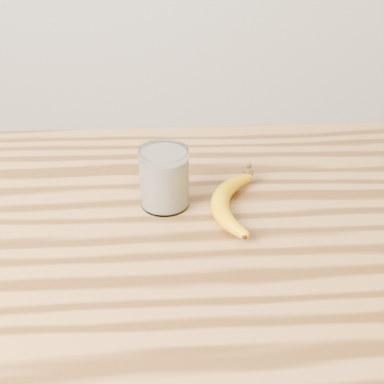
{
  "coord_description": "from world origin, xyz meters",
  "views": [
    {
      "loc": [
        -0.03,
        -0.68,
        1.41
      ],
      "look_at": [
        0.01,
        0.08,
        0.93
      ],
      "focal_mm": 50.0,
      "sensor_mm": 36.0,
      "label": 1
    }
  ],
  "objects": [
    {
      "name": "banana",
      "position": [
        0.06,
        0.07,
        0.92
      ],
      "size": [
        0.14,
        0.27,
        0.03
      ],
      "primitive_type": null,
      "rotation": [
        0.0,
        0.0,
        -0.18
      ],
      "color": "#D39200",
      "rests_on": "table"
    },
    {
      "name": "table",
      "position": [
        0.0,
        0.0,
        0.77
      ],
      "size": [
        1.2,
        0.8,
        0.9
      ],
      "color": "olive",
      "rests_on": "ground"
    },
    {
      "name": "smoothie_glass",
      "position": [
        -0.03,
        0.09,
        0.95
      ],
      "size": [
        0.08,
        0.08,
        0.1
      ],
      "color": "white",
      "rests_on": "table"
    }
  ]
}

